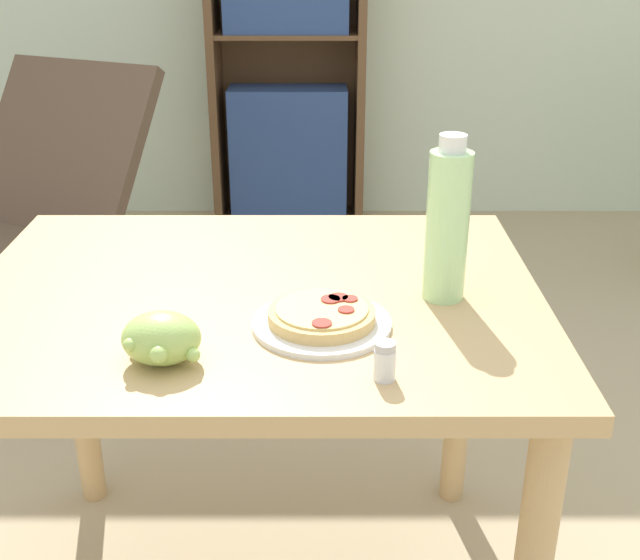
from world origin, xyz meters
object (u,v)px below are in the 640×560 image
(grape_bunch, at_px, (164,338))
(salt_shaker, at_px, (388,361))
(pizza_on_plate, at_px, (325,318))
(bookshelf, at_px, (291,52))
(lounge_chair_near, at_px, (46,249))
(drink_bottle, at_px, (451,224))

(grape_bunch, bearing_deg, salt_shaker, -8.54)
(pizza_on_plate, bearing_deg, grape_bunch, -154.39)
(salt_shaker, distance_m, bookshelf, 2.66)
(pizza_on_plate, xyz_separation_m, grape_bunch, (-0.24, -0.11, 0.02))
(lounge_chair_near, bearing_deg, pizza_on_plate, -31.76)
(grape_bunch, distance_m, salt_shaker, 0.33)
(grape_bunch, bearing_deg, pizza_on_plate, 25.61)
(pizza_on_plate, distance_m, grape_bunch, 0.26)
(drink_bottle, height_order, bookshelf, bookshelf)
(salt_shaker, relative_size, bookshelf, 0.03)
(drink_bottle, bearing_deg, pizza_on_plate, -151.94)
(drink_bottle, bearing_deg, salt_shaker, -113.87)
(pizza_on_plate, bearing_deg, lounge_chair_near, 124.19)
(lounge_chair_near, relative_size, bookshelf, 0.54)
(bookshelf, bearing_deg, drink_bottle, -81.40)
(grape_bunch, height_order, salt_shaker, grape_bunch)
(pizza_on_plate, xyz_separation_m, salt_shaker, (0.09, -0.16, 0.01))
(pizza_on_plate, relative_size, grape_bunch, 1.90)
(grape_bunch, relative_size, salt_shaker, 2.02)
(lounge_chair_near, xyz_separation_m, bookshelf, (0.82, 1.06, 0.51))
(drink_bottle, bearing_deg, bookshelf, 98.60)
(pizza_on_plate, distance_m, salt_shaker, 0.19)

